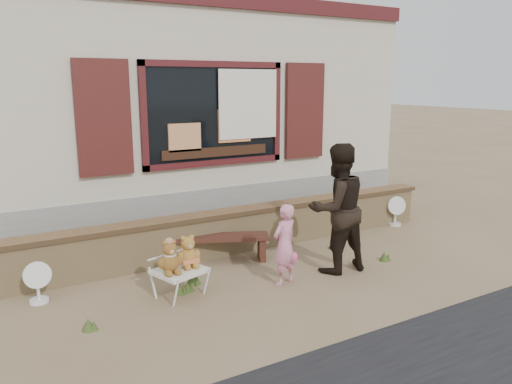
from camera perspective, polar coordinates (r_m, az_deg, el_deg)
ground at (r=7.06m, az=2.47°, el=-8.86°), size 80.00×80.00×0.00m
shopfront at (r=10.65m, az=-10.67°, el=9.20°), size 8.04×5.13×4.00m
brick_wall at (r=7.77m, az=-1.48°, el=-4.20°), size 7.10×0.36×0.67m
bench at (r=7.30m, az=-4.60°, el=-5.78°), size 1.53×0.91×0.39m
folding_chair at (r=6.20m, az=-8.73°, el=-9.00°), size 0.69×0.65×0.35m
teddy_bear_left at (r=6.04m, az=-9.85°, el=-7.22°), size 0.37×0.34×0.41m
teddy_bear_right at (r=6.20m, az=-7.80°, el=-6.64°), size 0.36×0.34×0.41m
child at (r=6.42m, az=3.27°, el=-6.02°), size 0.45×0.35×1.07m
adult at (r=6.86m, az=9.25°, el=-1.87°), size 0.90×0.72×1.78m
fan_left at (r=6.52m, az=-23.71°, el=-9.39°), size 0.32×0.22×0.52m
fan_right at (r=9.44m, az=15.64°, el=-2.06°), size 0.35×0.23×0.55m
grass_tufts at (r=6.57m, az=-3.04°, el=-9.91°), size 4.36×0.95×0.16m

